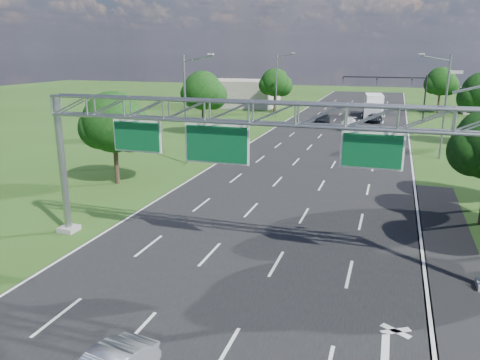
% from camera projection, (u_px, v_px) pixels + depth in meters
% --- Properties ---
extents(ground, '(220.00, 220.00, 0.00)m').
position_uv_depth(ground, '(307.00, 173.00, 40.99)').
color(ground, '#264514').
rests_on(ground, ground).
extents(road, '(18.00, 180.00, 0.02)m').
position_uv_depth(road, '(307.00, 173.00, 40.99)').
color(road, black).
rests_on(road, ground).
extents(road_flare, '(3.00, 30.00, 0.02)m').
position_uv_depth(road_flare, '(452.00, 266.00, 23.27)').
color(road_flare, black).
rests_on(road_flare, ground).
extents(sign_gantry, '(23.50, 1.00, 9.56)m').
position_uv_depth(sign_gantry, '(252.00, 125.00, 22.57)').
color(sign_gantry, gray).
rests_on(sign_gantry, ground).
extents(traffic_signal, '(12.21, 0.24, 7.00)m').
position_uv_depth(traffic_signal, '(401.00, 87.00, 69.44)').
color(traffic_signal, black).
rests_on(traffic_signal, ground).
extents(streetlight_l_near, '(2.97, 0.22, 10.16)m').
position_uv_depth(streetlight_l_near, '(187.00, 105.00, 42.91)').
color(streetlight_l_near, gray).
rests_on(streetlight_l_near, ground).
extents(streetlight_l_far, '(2.97, 0.22, 10.16)m').
position_uv_depth(streetlight_l_far, '(278.00, 82.00, 74.97)').
color(streetlight_l_far, gray).
rests_on(streetlight_l_far, ground).
extents(streetlight_r_mid, '(2.97, 0.22, 10.16)m').
position_uv_depth(streetlight_r_mid, '(443.00, 102.00, 45.28)').
color(streetlight_r_mid, gray).
rests_on(streetlight_r_mid, ground).
extents(tree_verge_la, '(5.76, 4.80, 7.40)m').
position_uv_depth(tree_verge_la, '(115.00, 125.00, 36.62)').
color(tree_verge_la, '#2D2116').
rests_on(tree_verge_la, ground).
extents(tree_verge_lb, '(5.76, 4.80, 8.06)m').
position_uv_depth(tree_verge_lb, '(203.00, 92.00, 58.11)').
color(tree_verge_lb, '#2D2116').
rests_on(tree_verge_lb, ground).
extents(tree_verge_lc, '(5.76, 4.80, 7.62)m').
position_uv_depth(tree_verge_lc, '(275.00, 84.00, 80.23)').
color(tree_verge_lc, '#2D2116').
rests_on(tree_verge_lc, ground).
extents(tree_verge_re, '(5.76, 4.80, 7.84)m').
position_uv_depth(tree_verge_re, '(441.00, 83.00, 79.39)').
color(tree_verge_re, '#2D2116').
rests_on(tree_verge_re, ground).
extents(building_left, '(14.00, 10.00, 5.00)m').
position_uv_depth(building_left, '(240.00, 93.00, 90.91)').
color(building_left, gray).
rests_on(building_left, ground).
extents(car_queue_a, '(2.05, 4.87, 1.40)m').
position_uv_depth(car_queue_a, '(348.00, 124.00, 64.42)').
color(car_queue_a, white).
rests_on(car_queue_a, ground).
extents(car_queue_b, '(2.19, 4.52, 1.24)m').
position_uv_depth(car_queue_b, '(374.00, 118.00, 70.59)').
color(car_queue_b, black).
rests_on(car_queue_b, ground).
extents(car_queue_c, '(2.06, 4.81, 1.62)m').
position_uv_depth(car_queue_c, '(322.00, 119.00, 68.51)').
color(car_queue_c, black).
rests_on(car_queue_c, ground).
extents(car_queue_d, '(1.60, 4.33, 1.42)m').
position_uv_depth(car_queue_d, '(398.00, 142.00, 51.26)').
color(car_queue_d, '#BCBCBC').
rests_on(car_queue_d, ground).
extents(box_truck, '(3.35, 9.49, 3.51)m').
position_uv_depth(box_truck, '(373.00, 106.00, 76.67)').
color(box_truck, white).
rests_on(box_truck, ground).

